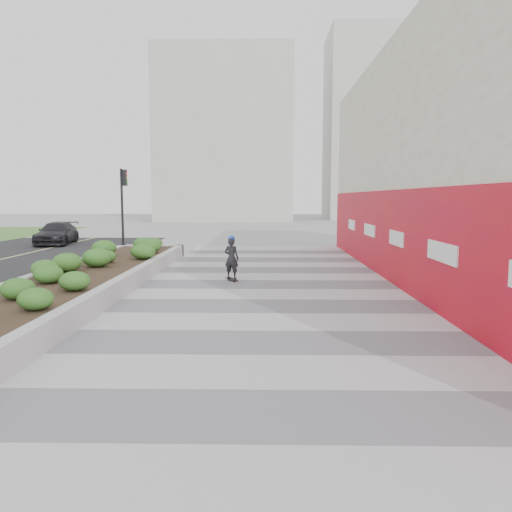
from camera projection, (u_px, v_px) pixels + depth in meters
The scene contains 10 objects.
ground at pixel (273, 376), 7.72m from camera, with size 160.00×160.00×0.00m, color gray.
walkway at pixel (271, 326), 10.70m from camera, with size 8.00×36.00×0.01m, color #A8A8AD.
building at pixel (486, 159), 16.05m from camera, with size 6.04×24.08×8.00m.
planter at pixel (83, 277), 14.72m from camera, with size 3.00×18.00×0.90m.
traffic_signal_near at pixel (123, 198), 24.91m from camera, with size 0.33×0.28×4.20m.
distant_bldg_north_l at pixel (226, 139), 61.28m from camera, with size 16.00×12.00×20.00m, color #ADAAA3.
distant_bldg_north_r at pixel (380, 128), 65.65m from camera, with size 14.00×10.00×24.00m, color #ADAAA3.
manhole_cover at pixel (294, 326), 10.69m from camera, with size 0.44×0.44×0.01m, color #595654.
skateboarder at pixel (232, 258), 16.49m from camera, with size 0.58×0.74×1.52m.
car_dark at pixel (57, 233), 29.73m from camera, with size 1.83×4.49×1.30m, color black.
Camera 1 is at (-0.12, -7.46, 2.73)m, focal length 35.00 mm.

